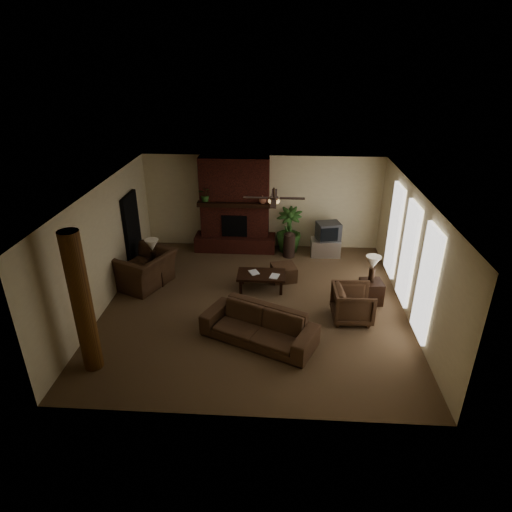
# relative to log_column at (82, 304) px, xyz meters

# --- Properties ---
(room_shell) EXTENTS (7.00, 7.00, 7.00)m
(room_shell) POSITION_rel_log_column_xyz_m (2.95, 2.40, 0.00)
(room_shell) COLOR brown
(room_shell) RESTS_ON ground
(fireplace) EXTENTS (2.40, 0.70, 2.80)m
(fireplace) POSITION_rel_log_column_xyz_m (2.15, 5.62, -0.24)
(fireplace) COLOR #511E15
(fireplace) RESTS_ON ground
(windows) EXTENTS (0.08, 3.65, 2.35)m
(windows) POSITION_rel_log_column_xyz_m (6.40, 2.60, -0.05)
(windows) COLOR white
(windows) RESTS_ON ground
(log_column) EXTENTS (0.36, 0.36, 2.80)m
(log_column) POSITION_rel_log_column_xyz_m (0.00, 0.00, 0.00)
(log_column) COLOR brown
(log_column) RESTS_ON ground
(doorway) EXTENTS (0.10, 1.00, 2.10)m
(doorway) POSITION_rel_log_column_xyz_m (-0.49, 4.20, -0.35)
(doorway) COLOR black
(doorway) RESTS_ON ground
(ceiling_fan) EXTENTS (1.35, 1.35, 0.37)m
(ceiling_fan) POSITION_rel_log_column_xyz_m (3.35, 2.70, 1.13)
(ceiling_fan) COLOR #2F2015
(ceiling_fan) RESTS_ON ceiling
(sofa) EXTENTS (2.45, 1.62, 0.93)m
(sofa) POSITION_rel_log_column_xyz_m (3.12, 1.03, -0.93)
(sofa) COLOR #49311F
(sofa) RESTS_ON ground
(armchair_left) EXTENTS (1.39, 1.63, 1.21)m
(armchair_left) POSITION_rel_log_column_xyz_m (0.07, 3.21, -0.79)
(armchair_left) COLOR #49311F
(armchair_left) RESTS_ON ground
(armchair_right) EXTENTS (0.83, 0.88, 0.88)m
(armchair_right) POSITION_rel_log_column_xyz_m (5.16, 1.93, -0.96)
(armchair_right) COLOR #49311F
(armchair_right) RESTS_ON ground
(coffee_table) EXTENTS (1.20, 0.70, 0.43)m
(coffee_table) POSITION_rel_log_column_xyz_m (3.06, 3.17, -1.03)
(coffee_table) COLOR black
(coffee_table) RESTS_ON ground
(ottoman) EXTENTS (0.73, 0.73, 0.40)m
(ottoman) POSITION_rel_log_column_xyz_m (3.62, 3.72, -1.20)
(ottoman) COLOR #49311F
(ottoman) RESTS_ON ground
(tv_stand) EXTENTS (0.86, 0.51, 0.50)m
(tv_stand) POSITION_rel_log_column_xyz_m (4.84, 5.30, -1.15)
(tv_stand) COLOR silver
(tv_stand) RESTS_ON ground
(tv) EXTENTS (0.75, 0.66, 0.52)m
(tv) POSITION_rel_log_column_xyz_m (4.90, 5.30, -0.64)
(tv) COLOR #38383B
(tv) RESTS_ON tv_stand
(floor_vase) EXTENTS (0.34, 0.34, 0.77)m
(floor_vase) POSITION_rel_log_column_xyz_m (3.78, 5.15, -0.97)
(floor_vase) COLOR #33231C
(floor_vase) RESTS_ON ground
(floor_plant) EXTENTS (1.06, 1.49, 0.75)m
(floor_plant) POSITION_rel_log_column_xyz_m (3.75, 5.55, -1.02)
(floor_plant) COLOR #305B24
(floor_plant) RESTS_ON ground
(side_table_left) EXTENTS (0.56, 0.56, 0.55)m
(side_table_left) POSITION_rel_log_column_xyz_m (0.33, 3.38, -1.12)
(side_table_left) COLOR black
(side_table_left) RESTS_ON ground
(lamp_left) EXTENTS (0.44, 0.44, 0.65)m
(lamp_left) POSITION_rel_log_column_xyz_m (0.28, 3.38, -0.40)
(lamp_left) COLOR #2F2015
(lamp_left) RESTS_ON side_table_left
(side_table_right) EXTENTS (0.55, 0.55, 0.55)m
(side_table_right) POSITION_rel_log_column_xyz_m (5.71, 2.71, -1.12)
(side_table_right) COLOR black
(side_table_right) RESTS_ON ground
(lamp_right) EXTENTS (0.43, 0.43, 0.65)m
(lamp_right) POSITION_rel_log_column_xyz_m (5.68, 2.74, -0.40)
(lamp_right) COLOR #2F2015
(lamp_right) RESTS_ON side_table_right
(mantel_plant) EXTENTS (0.44, 0.48, 0.33)m
(mantel_plant) POSITION_rel_log_column_xyz_m (1.34, 5.42, 0.32)
(mantel_plant) COLOR #305B24
(mantel_plant) RESTS_ON fireplace
(mantel_vase) EXTENTS (0.24, 0.25, 0.22)m
(mantel_vase) POSITION_rel_log_column_xyz_m (2.98, 5.33, 0.27)
(mantel_vase) COLOR brown
(mantel_vase) RESTS_ON fireplace
(book_a) EXTENTS (0.21, 0.12, 0.29)m
(book_a) POSITION_rel_log_column_xyz_m (2.78, 3.16, -0.83)
(book_a) COLOR #999999
(book_a) RESTS_ON coffee_table
(book_b) EXTENTS (0.21, 0.07, 0.29)m
(book_b) POSITION_rel_log_column_xyz_m (3.29, 3.07, -0.82)
(book_b) COLOR #999999
(book_b) RESTS_ON coffee_table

